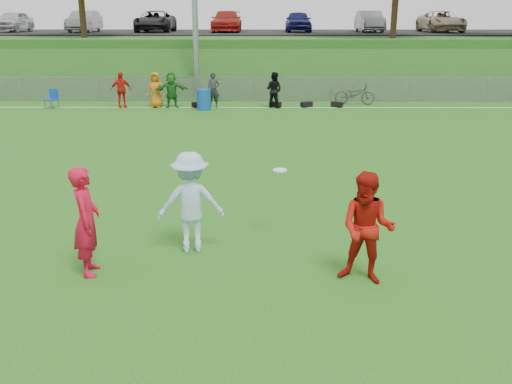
{
  "coord_description": "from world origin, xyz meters",
  "views": [
    {
      "loc": [
        0.29,
        -9.6,
        4.38
      ],
      "look_at": [
        0.23,
        0.5,
        1.2
      ],
      "focal_mm": 40.0,
      "sensor_mm": 36.0,
      "label": 1
    }
  ],
  "objects_px": {
    "frisbee": "(280,170)",
    "bicycle": "(355,94)",
    "player_blue": "(191,202)",
    "recycling_bin": "(204,100)",
    "player_red_left": "(86,221)",
    "player_red_center": "(367,228)"
  },
  "relations": [
    {
      "from": "player_red_center",
      "to": "recycling_bin",
      "type": "xyz_separation_m",
      "value": [
        -4.41,
        17.99,
        -0.47
      ]
    },
    {
      "from": "player_red_center",
      "to": "recycling_bin",
      "type": "height_order",
      "value": "player_red_center"
    },
    {
      "from": "player_red_left",
      "to": "recycling_bin",
      "type": "distance_m",
      "value": 17.7
    },
    {
      "from": "player_red_center",
      "to": "bicycle",
      "type": "bearing_deg",
      "value": 102.14
    },
    {
      "from": "player_blue",
      "to": "bicycle",
      "type": "relative_size",
      "value": 0.98
    },
    {
      "from": "player_red_left",
      "to": "recycling_bin",
      "type": "relative_size",
      "value": 1.99
    },
    {
      "from": "player_red_left",
      "to": "frisbee",
      "type": "height_order",
      "value": "player_red_left"
    },
    {
      "from": "player_red_left",
      "to": "frisbee",
      "type": "bearing_deg",
      "value": -73.8
    },
    {
      "from": "bicycle",
      "to": "recycling_bin",
      "type": "bearing_deg",
      "value": 110.21
    },
    {
      "from": "frisbee",
      "to": "recycling_bin",
      "type": "height_order",
      "value": "frisbee"
    },
    {
      "from": "player_blue",
      "to": "recycling_bin",
      "type": "xyz_separation_m",
      "value": [
        -1.32,
        16.67,
        -0.48
      ]
    },
    {
      "from": "frisbee",
      "to": "bicycle",
      "type": "distance_m",
      "value": 18.32
    },
    {
      "from": "player_red_left",
      "to": "frisbee",
      "type": "xyz_separation_m",
      "value": [
        3.38,
        1.67,
        0.46
      ]
    },
    {
      "from": "player_red_center",
      "to": "recycling_bin",
      "type": "bearing_deg",
      "value": 124.48
    },
    {
      "from": "player_red_left",
      "to": "recycling_bin",
      "type": "bearing_deg",
      "value": -11.31
    },
    {
      "from": "bicycle",
      "to": "player_red_left",
      "type": "bearing_deg",
      "value": 165.11
    },
    {
      "from": "player_red_left",
      "to": "player_blue",
      "type": "relative_size",
      "value": 1.0
    },
    {
      "from": "player_blue",
      "to": "bicycle",
      "type": "xyz_separation_m",
      "value": [
        6.06,
        18.43,
        -0.45
      ]
    },
    {
      "from": "player_red_left",
      "to": "player_red_center",
      "type": "xyz_separation_m",
      "value": [
        4.77,
        -0.3,
        -0.01
      ]
    },
    {
      "from": "player_red_left",
      "to": "bicycle",
      "type": "height_order",
      "value": "player_red_left"
    },
    {
      "from": "player_red_left",
      "to": "player_blue",
      "type": "bearing_deg",
      "value": -68.92
    },
    {
      "from": "frisbee",
      "to": "bicycle",
      "type": "bearing_deg",
      "value": 76.2
    }
  ]
}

